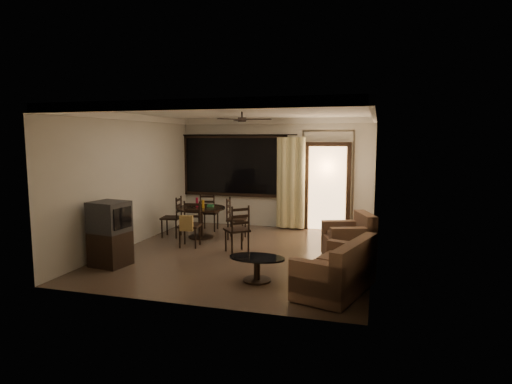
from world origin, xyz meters
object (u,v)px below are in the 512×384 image
(dining_chair_north, at_px, (209,219))
(coffee_table, at_px, (257,265))
(dining_chair_east, at_px, (236,227))
(dining_table, at_px, (201,214))
(dining_chair_west, at_px, (172,225))
(tv_cabinet, at_px, (110,234))
(sofa, at_px, (339,272))
(dining_chair_south, at_px, (190,233))
(armchair, at_px, (351,240))
(side_chair, at_px, (237,238))

(dining_chair_north, bearing_deg, coffee_table, 115.47)
(dining_chair_east, bearing_deg, dining_table, 89.91)
(dining_chair_west, height_order, coffee_table, dining_chair_west)
(dining_table, bearing_deg, dining_chair_east, 7.53)
(dining_chair_east, relative_size, tv_cabinet, 0.81)
(dining_chair_west, bearing_deg, sofa, 49.36)
(dining_chair_south, height_order, armchair, dining_chair_south)
(side_chair, bearing_deg, dining_chair_west, -65.88)
(dining_chair_east, distance_m, dining_chair_north, 1.15)
(dining_chair_south, xyz_separation_m, sofa, (3.29, -1.92, 0.01))
(dining_chair_south, bearing_deg, sofa, -37.82)
(dining_table, relative_size, dining_chair_east, 1.20)
(sofa, xyz_separation_m, coffee_table, (-1.31, 0.17, -0.05))
(tv_cabinet, xyz_separation_m, side_chair, (1.93, 1.45, -0.30))
(dining_chair_west, relative_size, side_chair, 0.97)
(coffee_table, distance_m, side_chair, 1.78)
(dining_chair_east, relative_size, sofa, 0.58)
(dining_table, height_order, side_chair, side_chair)
(sofa, bearing_deg, dining_chair_west, 163.93)
(dining_chair_south, height_order, coffee_table, dining_chair_south)
(tv_cabinet, distance_m, side_chair, 2.43)
(dining_chair_north, relative_size, sofa, 0.58)
(side_chair, bearing_deg, dining_table, -80.14)
(sofa, xyz_separation_m, armchair, (0.05, 1.94, 0.04))
(dining_chair_north, height_order, side_chair, side_chair)
(dining_chair_north, distance_m, armchair, 3.91)
(sofa, bearing_deg, armchair, 105.40)
(dining_chair_west, xyz_separation_m, tv_cabinet, (-0.01, -2.38, 0.31))
(dining_chair_west, xyz_separation_m, dining_chair_south, (0.79, -0.74, 0.02))
(tv_cabinet, height_order, armchair, tv_cabinet)
(sofa, relative_size, armchair, 1.51)
(dining_table, relative_size, coffee_table, 1.24)
(dining_chair_south, height_order, side_chair, side_chair)
(side_chair, bearing_deg, dining_chair_south, -49.48)
(tv_cabinet, bearing_deg, side_chair, 45.56)
(sofa, bearing_deg, dining_chair_east, 148.79)
(dining_chair_north, distance_m, sofa, 4.99)
(dining_chair_east, relative_size, dining_chair_north, 1.00)
(tv_cabinet, bearing_deg, dining_chair_west, 98.27)
(dining_chair_south, bearing_deg, dining_chair_west, 129.45)
(armchair, bearing_deg, sofa, -111.26)
(dining_table, xyz_separation_m, dining_chair_north, (-0.11, 0.78, -0.28))
(dining_table, height_order, coffee_table, dining_table)
(dining_table, bearing_deg, sofa, -39.12)
(coffee_table, bearing_deg, dining_chair_west, 138.18)
(tv_cabinet, distance_m, armchair, 4.47)
(side_chair, bearing_deg, dining_chair_east, -110.57)
(coffee_table, bearing_deg, armchair, 52.28)
(dining_chair_west, distance_m, dining_chair_east, 1.53)
(dining_table, height_order, dining_chair_east, dining_chair_east)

